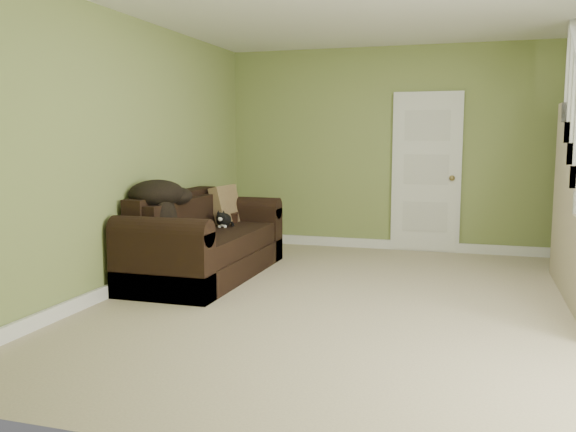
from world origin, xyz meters
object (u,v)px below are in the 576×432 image
Objects in this scene: sofa at (203,245)px; banana at (201,232)px; side_table at (219,235)px; cat at (223,220)px.

sofa is 0.27m from banana.
cat is (0.27, -0.49, 0.25)m from side_table.
sofa is 11.80× the size of banana.
side_table reaches higher than banana.
sofa is 0.87m from side_table.
sofa is at bearing 94.06° from banana.
sofa is 5.28× the size of cat.
cat is 2.23× the size of banana.
sofa is at bearing -77.23° from side_table.
sofa is 0.43m from cat.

